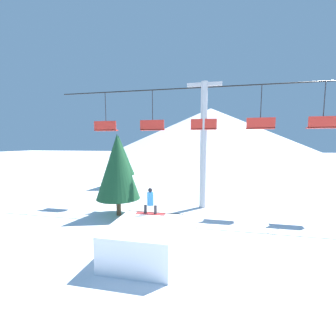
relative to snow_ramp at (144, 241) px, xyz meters
name	(u,v)px	position (x,y,z in m)	size (l,w,h in m)	color
ground_plane	(154,251)	(0.25, 0.59, -0.70)	(220.00, 220.00, 0.00)	white
mountain_ridge	(210,132)	(0.25, 85.16, 8.53)	(83.40, 83.40, 18.46)	silver
snow_ramp	(144,241)	(0.00, 0.00, 0.00)	(2.71, 3.25, 1.40)	white
snowboarder	(150,201)	(-0.13, 1.31, 1.30)	(1.38, 0.30, 1.24)	#B22D2D
chairlift	(204,135)	(1.90, 7.76, 4.56)	(22.02, 0.46, 8.92)	#B2B2B7
pine_tree_near	(118,167)	(-3.32, 4.80, 2.49)	(2.79, 2.79, 5.27)	#4C3823
pine_tree_far	(119,155)	(-7.26, 13.68, 2.69)	(3.24, 3.24, 5.48)	#4C3823
distant_skier	(118,202)	(-3.68, 5.45, -0.04)	(0.24, 0.24, 1.23)	black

